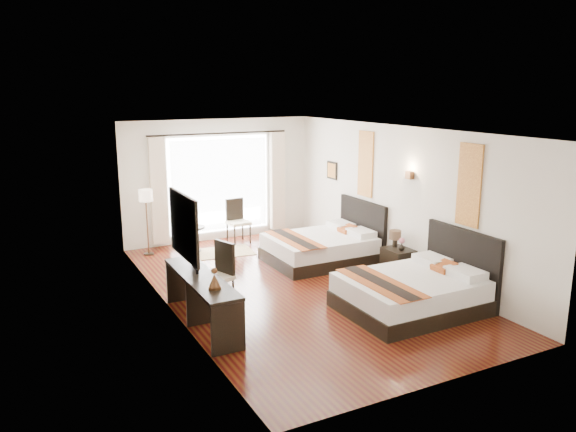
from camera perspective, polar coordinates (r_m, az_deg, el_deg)
name	(u,v)px	position (r m, az deg, el deg)	size (l,w,h in m)	color
floor	(295,288)	(10.12, 0.72, -7.28)	(4.50, 7.50, 0.01)	#3C0B0A
ceiling	(295,130)	(9.52, 0.76, 8.71)	(4.50, 7.50, 0.02)	white
wall_headboard	(399,199)	(10.94, 11.18, 1.67)	(0.01, 7.50, 2.80)	silver
wall_desk	(168,225)	(8.91, -12.10, -0.92)	(0.01, 7.50, 2.80)	silver
wall_window	(219,180)	(13.08, -7.02, 3.65)	(4.50, 0.01, 2.80)	silver
wall_entry	(448,273)	(6.77, 15.92, -5.58)	(4.50, 0.01, 2.80)	silver
window_glass	(219,184)	(13.09, -6.99, 3.20)	(2.40, 0.02, 2.20)	white
sheer_curtain	(220,185)	(13.03, -6.89, 3.17)	(2.30, 0.02, 2.10)	white
drape_left	(158,191)	(12.57, -13.03, 2.47)	(0.35, 0.14, 2.35)	beige
drape_right	(277,181)	(13.57, -1.08, 3.56)	(0.35, 0.14, 2.35)	beige
art_panel_near	(469,185)	(9.52, 17.92, 3.00)	(0.03, 0.50, 1.35)	#903D14
art_panel_far	(366,164)	(11.71, 7.89, 5.25)	(0.03, 0.50, 1.35)	#903D14
wall_sconce	(410,175)	(10.55, 12.25, 4.08)	(0.10, 0.14, 0.14)	#4D311B
mirror_frame	(184,226)	(8.17, -10.56, -1.02)	(0.04, 1.25, 0.95)	black
mirror_glass	(185,226)	(8.18, -10.39, -1.00)	(0.01, 1.12, 0.82)	white
bed_near	(415,291)	(9.27, 12.77, -7.43)	(2.17, 1.69, 1.22)	black
bed_far	(324,247)	(11.52, 3.63, -3.13)	(2.11, 1.65, 1.19)	black
nightstand	(398,263)	(10.81, 11.12, -4.66)	(0.45, 0.56, 0.54)	black
table_lamp	(395,236)	(10.80, 10.83, -2.03)	(0.23, 0.23, 0.36)	black
vase	(401,249)	(10.64, 11.45, -3.29)	(0.13, 0.13, 0.13)	black
console_desk	(202,300)	(8.59, -8.75, -8.46)	(0.50, 2.20, 0.76)	black
television	(190,251)	(8.89, -9.91, -3.53)	(0.85, 0.11, 0.49)	black
bronze_figurine	(214,280)	(7.89, -7.48, -6.43)	(0.18, 0.18, 0.27)	#4D311B
desk_chair	(216,287)	(9.26, -7.30, -7.18)	(0.62, 0.62, 1.05)	beige
floor_lamp	(146,200)	(12.12, -14.25, 1.58)	(0.28, 0.28, 1.41)	black
side_table	(194,239)	(12.34, -9.55, -2.33)	(0.49, 0.49, 0.56)	black
fruit_bowl	(192,226)	(12.25, -9.73, -0.96)	(0.22, 0.22, 0.05)	#432818
window_chair	(238,229)	(12.95, -5.08, -1.35)	(0.49, 0.49, 1.00)	beige
jute_rug	(223,252)	(12.26, -6.61, -3.66)	(1.27, 0.86, 0.01)	tan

